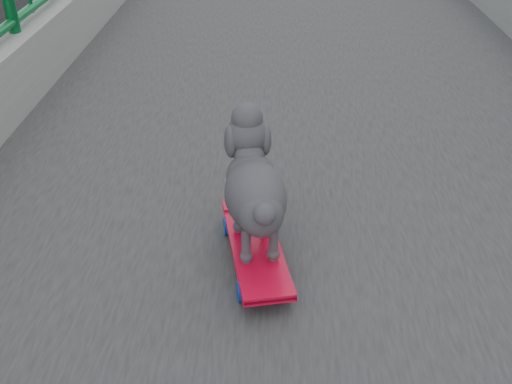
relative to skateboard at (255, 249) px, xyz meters
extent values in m
cube|color=slate|center=(0.22, 4.32, -3.80)|extent=(1.20, 1.20, 6.50)
cube|color=red|center=(0.00, 0.00, 0.01)|extent=(0.24, 0.52, 0.02)
cube|color=#99999E|center=(0.03, -0.16, -0.01)|extent=(0.09, 0.05, 0.02)
cylinder|color=#0736A8|center=(-0.03, -0.17, -0.02)|extent=(0.04, 0.06, 0.06)
sphere|color=yellow|center=(-0.03, -0.17, -0.02)|extent=(0.03, 0.03, 0.03)
cylinder|color=#0736A8|center=(0.09, -0.14, -0.02)|extent=(0.04, 0.06, 0.06)
sphere|color=yellow|center=(0.09, -0.14, -0.02)|extent=(0.03, 0.03, 0.03)
cube|color=#99999E|center=(-0.03, 0.16, -0.01)|extent=(0.09, 0.05, 0.02)
cylinder|color=#0736A8|center=(-0.09, 0.14, -0.02)|extent=(0.04, 0.06, 0.06)
sphere|color=yellow|center=(-0.09, 0.14, -0.02)|extent=(0.03, 0.03, 0.03)
cylinder|color=#0736A8|center=(0.03, 0.17, -0.02)|extent=(0.04, 0.06, 0.06)
sphere|color=yellow|center=(0.03, 0.17, -0.02)|extent=(0.03, 0.03, 0.03)
ellipsoid|color=#2E2B30|center=(0.00, 0.00, 0.19)|extent=(0.23, 0.30, 0.19)
sphere|color=#2E2B30|center=(-0.03, 0.15, 0.31)|extent=(0.12, 0.12, 0.12)
sphere|color=black|center=(-0.04, 0.23, 0.29)|extent=(0.02, 0.02, 0.02)
sphere|color=#2E2B30|center=(0.03, -0.15, 0.22)|extent=(0.06, 0.06, 0.06)
cylinder|color=#2E2B30|center=(-0.05, 0.07, 0.07)|extent=(0.03, 0.03, 0.12)
cylinder|color=#2E2B30|center=(0.02, 0.08, 0.07)|extent=(0.03, 0.03, 0.12)
cylinder|color=#2E2B30|center=(-0.02, -0.08, 0.07)|extent=(0.03, 0.03, 0.12)
cylinder|color=#2E2B30|center=(0.05, -0.07, 0.07)|extent=(0.03, 0.03, 0.12)
camera|label=1|loc=(0.05, -1.44, 1.09)|focal=42.00mm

